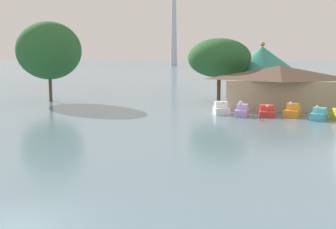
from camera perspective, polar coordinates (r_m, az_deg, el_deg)
ground_plane at (r=16.92m, az=-20.06°, el=-14.55°), size 2000.00×2000.00×0.00m
pedal_boat_white at (r=47.08m, az=7.40°, el=0.77°), size 2.19×2.82×1.56m
pedal_boat_lavender at (r=45.75m, az=10.23°, el=0.47°), size 1.59×2.50×1.77m
pedal_boat_red at (r=46.26m, az=13.51°, el=0.38°), size 1.72×2.97×1.40m
pedal_boat_orange at (r=46.51m, az=16.94°, el=0.43°), size 2.19×2.78×1.72m
pedal_boat_cyan at (r=44.95m, az=20.22°, el=-0.05°), size 2.11×2.65×1.59m
boathouse at (r=53.04m, az=15.17°, el=3.81°), size 13.61×7.52×5.39m
green_roof_pavilion at (r=64.40m, az=12.89°, el=6.14°), size 10.69×10.69×8.75m
shoreline_tree_tall_left at (r=62.57m, az=-16.19°, el=8.52°), size 9.30×9.30×11.55m
shoreline_tree_mid at (r=59.82m, az=7.13°, el=7.79°), size 9.06×9.06×9.13m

